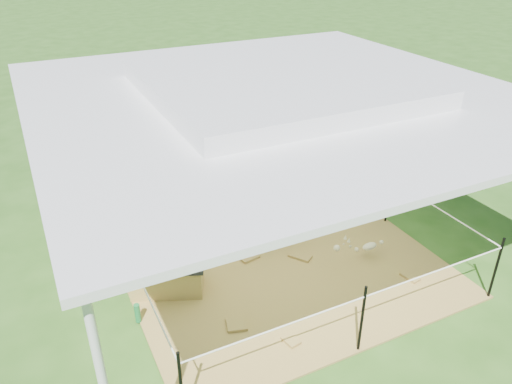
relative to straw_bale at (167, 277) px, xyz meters
name	(u,v)px	position (x,y,z in m)	size (l,w,h in m)	color
ground	(273,255)	(1.76, 0.12, -0.25)	(90.00, 90.00, 0.00)	#2D5919
hay_patch	(273,254)	(1.76, 0.12, -0.24)	(4.60, 4.60, 0.03)	brown
canopy_tent	(276,90)	(1.76, 0.12, 2.44)	(6.30, 6.30, 2.90)	silver
rope_fence	(273,221)	(1.76, 0.12, 0.39)	(4.54, 4.54, 1.00)	black
straw_bale	(167,277)	(0.00, 0.00, 0.00)	(1.00, 0.50, 0.44)	#A8893D
dark_cloth	(166,263)	(0.00, 0.00, 0.25)	(1.06, 0.55, 0.06)	black
woman	(169,226)	(0.10, 0.00, 0.82)	(0.44, 0.29, 1.20)	#A6101F
green_bottle	(138,313)	(-0.55, -0.45, -0.08)	(0.08, 0.08, 0.28)	#197236
pony	(277,211)	(2.02, 0.51, 0.28)	(0.55, 1.20, 1.01)	#535459
pink_hat	(277,179)	(2.02, 0.51, 0.86)	(0.31, 0.31, 0.15)	pink
foal	(370,245)	(3.07, -0.62, 0.00)	(0.80, 0.44, 0.44)	#C2B48E
trash_barrel	(283,89)	(5.64, 6.81, 0.15)	(0.52, 0.52, 0.80)	blue
picnic_table_near	(184,82)	(3.33, 8.90, 0.10)	(1.71, 1.23, 0.71)	brown
picnic_table_far	(276,63)	(6.96, 9.69, 0.11)	(1.74, 1.25, 0.72)	brown
distant_person	(207,83)	(3.54, 7.51, 0.40)	(0.64, 0.50, 1.31)	blue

